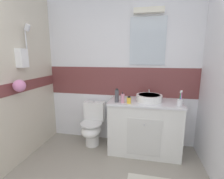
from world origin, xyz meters
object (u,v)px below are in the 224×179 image
soap_dispenser (123,98)px  mouthwash_bottle (117,96)px  toilet (93,125)px  sink_basin (149,98)px  toothbrush_cup (180,102)px  lotion_bottle_short (129,100)px

soap_dispenser → mouthwash_bottle: 0.10m
soap_dispenser → mouthwash_bottle: bearing=171.0°
toilet → mouthwash_bottle: 0.78m
sink_basin → toilet: 1.10m
toilet → toothbrush_cup: size_ratio=3.39×
lotion_bottle_short → mouthwash_bottle: mouthwash_bottle is taller
lotion_bottle_short → toothbrush_cup: bearing=2.4°
lotion_bottle_short → mouthwash_bottle: bearing=171.5°
toilet → soap_dispenser: size_ratio=4.36×
lotion_bottle_short → mouthwash_bottle: size_ratio=0.52×
sink_basin → toothbrush_cup: size_ratio=1.99×
toothbrush_cup → soap_dispenser: 0.81m
sink_basin → lotion_bottle_short: (-0.29, -0.18, -0.01)m
soap_dispenser → toothbrush_cup: bearing=1.1°
toilet → mouthwash_bottle: mouthwash_bottle is taller
mouthwash_bottle → soap_dispenser: bearing=-9.0°
mouthwash_bottle → toilet: bearing=158.1°
sink_basin → soap_dispenser: soap_dispenser is taller
soap_dispenser → lotion_bottle_short: size_ratio=1.61×
toilet → lotion_bottle_short: size_ratio=7.01×
soap_dispenser → toilet: bearing=160.1°
sink_basin → toilet: bearing=178.0°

